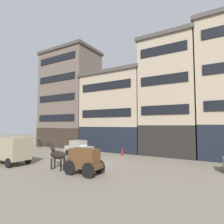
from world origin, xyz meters
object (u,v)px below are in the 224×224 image
Objects in this scene: delivery_truck_near at (11,149)px; fire_hydrant_curbside at (122,152)px; draft_horse at (57,155)px; sedan_light at (79,148)px; pedestrian_officer at (39,142)px; cargo_wagon at (84,159)px.

delivery_truck_near reaches higher than fire_hydrant_curbside.
draft_horse is 0.62× the size of sedan_light.
draft_horse is at bearing -32.65° from pedestrian_officer.
cargo_wagon is at bearing -28.05° from pedestrian_officer.
sedan_light is 5.59m from fire_hydrant_curbside.
fire_hydrant_curbside is (16.13, -0.19, -0.55)m from pedestrian_officer.
delivery_truck_near is at bearing -172.23° from draft_horse.
delivery_truck_near is 2.46× the size of pedestrian_officer.
delivery_truck_near is at bearing -104.79° from sedan_light.
pedestrian_officer is at bearing 167.29° from sedan_light.
cargo_wagon is 9.42m from sedan_light.
pedestrian_officer is 2.16× the size of fire_hydrant_curbside.
fire_hydrant_curbside is at bearing 24.43° from sedan_light.
cargo_wagon is 0.66× the size of delivery_truck_near.
sedan_light is 4.59× the size of fire_hydrant_curbside.
draft_horse reaches higher than sedan_light.
sedan_light is at bearing 75.21° from delivery_truck_near.
delivery_truck_near is (-5.52, -0.75, 0.15)m from draft_horse.
pedestrian_officer is (-9.05, 10.09, -0.44)m from delivery_truck_near.
pedestrian_officer is 16.14m from fire_hydrant_curbside.
draft_horse reaches higher than cargo_wagon.
delivery_truck_near is (-8.47, -0.75, 0.28)m from cargo_wagon.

